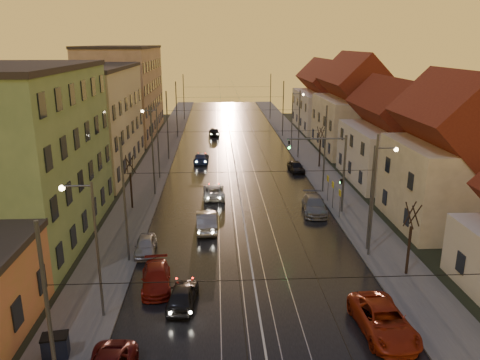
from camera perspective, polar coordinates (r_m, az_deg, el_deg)
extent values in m
plane|color=black|center=(26.26, 2.74, -18.24)|extent=(160.00, 160.00, 0.00)
cube|color=black|center=(63.31, -0.79, 2.82)|extent=(16.00, 120.00, 0.04)
cube|color=#4C4C4C|center=(63.72, -9.82, 2.72)|extent=(4.00, 120.00, 0.15)
cube|color=#4C4C4C|center=(64.44, 8.14, 2.95)|extent=(4.00, 120.00, 0.15)
cube|color=gray|center=(63.26, -2.78, 2.82)|extent=(0.06, 120.00, 0.03)
cube|color=gray|center=(63.27, -1.49, 2.84)|extent=(0.06, 120.00, 0.03)
cube|color=gray|center=(63.33, -0.09, 2.86)|extent=(0.06, 120.00, 0.03)
cube|color=gray|center=(63.42, 1.20, 2.87)|extent=(0.06, 120.00, 0.03)
cube|color=#678856|center=(39.51, -25.52, 2.49)|extent=(10.00, 18.00, 13.00)
cube|color=beige|center=(58.21, -18.18, 6.80)|extent=(10.00, 20.00, 12.00)
cube|color=#90765D|center=(81.31, -13.95, 10.37)|extent=(10.00, 24.00, 14.00)
cube|color=#B5A98B|center=(42.83, 23.97, -0.50)|extent=(8.50, 10.00, 7.00)
pyramid|color=#591D14|center=(41.71, 24.82, 6.62)|extent=(8.67, 10.20, 3.80)
cube|color=beige|center=(54.44, 17.92, 2.98)|extent=(9.00, 12.00, 6.00)
pyramid|color=#591D14|center=(53.62, 18.35, 7.76)|extent=(9.18, 12.24, 3.20)
cube|color=#B5A98B|center=(68.23, 13.61, 6.55)|extent=(9.00, 14.00, 7.50)
pyramid|color=#591D14|center=(67.53, 13.94, 11.36)|extent=(9.18, 14.28, 4.00)
cube|color=beige|center=(85.51, 10.23, 8.34)|extent=(9.00, 16.00, 6.50)
pyramid|color=#591D14|center=(84.97, 10.40, 11.67)|extent=(9.18, 16.32, 3.50)
cylinder|color=#595B60|center=(19.70, -22.08, -16.89)|extent=(0.16, 0.16, 9.00)
cylinder|color=#595B60|center=(32.83, -13.87, -2.59)|extent=(0.16, 0.16, 9.00)
cylinder|color=#595B60|center=(34.01, 15.91, -2.08)|extent=(0.16, 0.16, 9.00)
cylinder|color=#595B60|center=(47.08, -10.59, 3.36)|extent=(0.16, 0.16, 9.00)
cylinder|color=#595B60|center=(47.92, 10.29, 3.60)|extent=(0.16, 0.16, 9.00)
cylinder|color=#595B60|center=(61.70, -8.83, 6.52)|extent=(0.16, 0.16, 9.00)
cylinder|color=#595B60|center=(62.33, 7.21, 6.68)|extent=(0.16, 0.16, 9.00)
cylinder|color=#595B60|center=(76.46, -7.74, 8.46)|extent=(0.16, 0.16, 9.00)
cylinder|color=#595B60|center=(76.97, 5.27, 8.59)|extent=(0.16, 0.16, 9.00)
cylinder|color=#595B60|center=(94.27, -6.87, 9.98)|extent=(0.16, 0.16, 9.00)
cylinder|color=#595B60|center=(94.69, 3.73, 10.09)|extent=(0.16, 0.16, 9.00)
cylinder|color=#595B60|center=(26.70, -16.95, -8.50)|extent=(0.14, 0.14, 8.00)
cylinder|color=#595B60|center=(25.60, -19.39, -0.70)|extent=(1.60, 0.10, 0.10)
sphere|color=#FFD88C|center=(25.84, -20.90, -0.93)|extent=(0.32, 0.32, 0.32)
cylinder|color=#595B60|center=(35.13, 15.64, -2.33)|extent=(0.14, 0.14, 8.00)
cylinder|color=#595B60|center=(34.40, 17.39, 3.72)|extent=(1.60, 0.10, 0.10)
sphere|color=#FFD88C|center=(34.68, 18.50, 3.55)|extent=(0.32, 0.32, 0.32)
cylinder|color=#595B60|center=(53.03, -9.96, 4.30)|extent=(0.14, 0.14, 8.00)
cylinder|color=#595B60|center=(52.48, -11.04, 8.33)|extent=(1.60, 0.10, 0.10)
sphere|color=#FFD88C|center=(52.60, -11.82, 8.20)|extent=(0.32, 0.32, 0.32)
cylinder|color=#595B60|center=(69.26, 6.36, 7.26)|extent=(0.14, 0.14, 8.00)
cylinder|color=#595B60|center=(68.89, 7.13, 10.38)|extent=(1.60, 0.10, 0.10)
sphere|color=#FFD88C|center=(69.03, 7.72, 10.29)|extent=(0.32, 0.32, 0.32)
cylinder|color=#595B60|center=(42.60, 12.54, 0.61)|extent=(0.20, 0.20, 7.20)
cylinder|color=#595B60|center=(41.22, 9.33, 4.99)|extent=(5.20, 0.14, 0.14)
imported|color=black|center=(40.90, 5.99, 4.17)|extent=(0.15, 0.18, 0.90)
sphere|color=#19FF3F|center=(40.82, 6.01, 3.93)|extent=(0.20, 0.20, 0.20)
cylinder|color=black|center=(44.24, -13.10, -1.34)|extent=(0.18, 0.18, 3.50)
cylinder|color=black|center=(43.58, -13.00, 1.89)|extent=(0.37, 0.92, 1.61)
cylinder|color=black|center=(43.78, -13.38, 1.93)|extent=(0.91, 0.40, 1.61)
cylinder|color=black|center=(43.51, -13.64, 1.82)|extent=(0.37, 0.92, 1.61)
cylinder|color=black|center=(43.31, -13.21, 1.79)|extent=(0.84, 0.54, 1.62)
cylinder|color=black|center=(32.95, 19.84, -8.19)|extent=(0.18, 0.18, 3.50)
cylinder|color=black|center=(32.18, 20.61, -3.96)|extent=(0.37, 0.92, 1.61)
cylinder|color=black|center=(32.18, 19.98, -3.89)|extent=(0.91, 0.40, 1.61)
cylinder|color=black|center=(31.85, 19.95, -4.10)|extent=(0.37, 0.92, 1.61)
cylinder|color=black|center=(31.87, 20.64, -4.15)|extent=(0.84, 0.54, 1.62)
cylinder|color=black|center=(58.42, 9.70, 3.17)|extent=(0.18, 0.18, 3.50)
cylinder|color=black|center=(58.03, 10.03, 5.64)|extent=(0.37, 0.92, 1.61)
cylinder|color=black|center=(58.11, 9.68, 5.67)|extent=(0.91, 0.40, 1.61)
cylinder|color=black|center=(57.77, 9.61, 5.61)|extent=(0.37, 0.92, 1.61)
cylinder|color=black|center=(57.72, 9.98, 5.58)|extent=(0.84, 0.54, 1.62)
imported|color=black|center=(28.48, -7.01, -13.77)|extent=(1.95, 4.02, 1.32)
imported|color=gray|center=(38.81, -4.14, -5.01)|extent=(1.87, 4.75, 1.54)
imported|color=silver|center=(46.73, -3.20, -1.41)|extent=(2.21, 4.56, 1.25)
imported|color=navy|center=(60.41, -4.74, 2.71)|extent=(1.98, 4.51, 1.29)
imported|color=black|center=(78.00, -3.16, 5.91)|extent=(1.89, 4.21, 1.41)
imported|color=maroon|center=(30.59, -10.19, -11.70)|extent=(2.27, 4.59, 1.28)
imported|color=#A8A7AD|center=(35.28, -11.44, -7.84)|extent=(1.62, 3.71, 1.25)
imported|color=#9A260F|center=(27.00, 17.08, -16.07)|extent=(2.75, 5.51, 1.50)
imported|color=gray|center=(43.10, 9.05, -3.02)|extent=(2.54, 5.17, 1.45)
imported|color=black|center=(56.34, 6.84, 1.62)|extent=(1.91, 3.86, 1.26)
cube|color=black|center=(25.78, -21.56, -18.37)|extent=(1.31, 0.98, 1.10)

